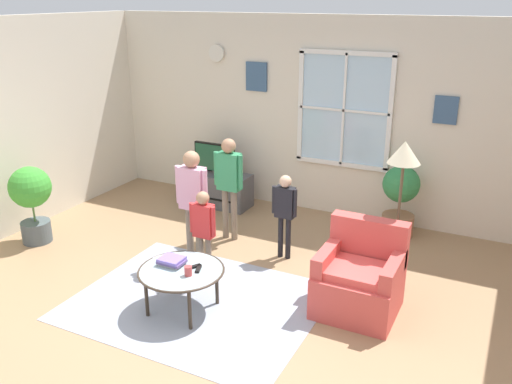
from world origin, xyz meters
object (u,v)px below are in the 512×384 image
Objects in this scene: tv_stand at (216,189)px; person_green_shirt at (229,177)px; cup at (188,271)px; television at (215,158)px; person_black_shirt at (285,207)px; potted_plant_corner at (31,197)px; remote_near_books at (194,267)px; book_stack at (172,261)px; potted_plant_by_window at (400,197)px; coffee_table at (181,272)px; person_red_shirt at (204,226)px; remote_near_cup at (198,269)px; armchair at (360,279)px; floor_lamp at (403,168)px; person_pink_shirt at (193,195)px.

tv_stand is 0.81× the size of person_green_shirt.
television is at bearing 115.73° from cup.
person_black_shirt is (0.31, 1.54, 0.15)m from cup.
remote_near_books is at bearing -8.92° from potted_plant_corner.
book_stack is 0.27× the size of potted_plant_by_window.
coffee_table is 0.66m from person_red_shirt.
remote_near_books is at bearing 102.35° from cup.
potted_plant_corner is at bearing -177.34° from person_red_shirt.
remote_near_books is 0.59m from person_red_shirt.
remote_near_books is (1.25, -2.51, 0.21)m from tv_stand.
potted_plant_by_window is at bearing 63.22° from remote_near_cup.
television is at bearing 144.83° from person_black_shirt.
person_red_shirt is at bearing -174.06° from armchair.
person_red_shirt is 1.10m from person_green_shirt.
remote_near_cup is 2.70m from potted_plant_corner.
armchair is 0.89× the size of potted_plant_corner.
tv_stand is 3.36m from floor_lamp.
television is at bearing 145.98° from armchair.
cup is (0.26, -0.11, 0.01)m from book_stack.
cup reaches higher than coffee_table.
person_green_shirt is 2.23m from floor_lamp.
floor_lamp is at bearing 68.52° from armchair.
tv_stand is 1.21× the size of armchair.
book_stack reaches higher than coffee_table.
person_pink_shirt is at bearing 137.48° from person_red_shirt.
potted_plant_by_window is 1.64m from floor_lamp.
person_black_shirt reaches higher than potted_plant_corner.
floor_lamp is (1.74, 1.31, 0.92)m from coffee_table.
cup is 0.07× the size of person_pink_shirt.
person_green_shirt is at bearing 107.15° from remote_near_books.
person_red_shirt is at bearing 100.98° from coffee_table.
potted_plant_corner is at bearing -151.28° from person_green_shirt.
remote_near_cup is 0.63m from person_red_shirt.
person_green_shirt is 1.34× the size of potted_plant_corner.
cup is at bearing -60.14° from person_pink_shirt.
tv_stand is at bearing 116.44° from remote_near_books.
book_stack is 3.11m from potted_plant_by_window.
television is 4.57× the size of remote_near_cup.
person_pink_shirt is at bearing 115.49° from coffee_table.
person_green_shirt is at bearing 28.72° from potted_plant_corner.
tv_stand is 2.76m from book_stack.
potted_plant_corner reaches higher than remote_near_books.
coffee_table is 0.13m from remote_near_books.
coffee_table is 0.15m from cup.
television is at bearing 156.06° from floor_lamp.
cup is (1.28, -2.66, -0.23)m from television.
book_stack is 2.42m from floor_lamp.
potted_plant_by_window is 0.95× the size of potted_plant_corner.
potted_plant_corner is (-2.12, -1.16, -0.22)m from person_green_shirt.
person_green_shirt is (0.76, -0.94, 0.58)m from tv_stand.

